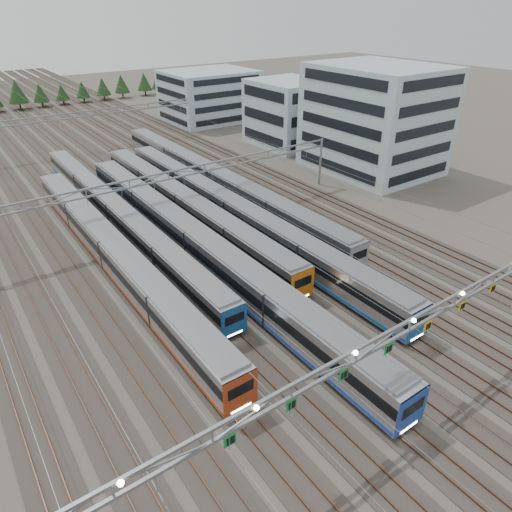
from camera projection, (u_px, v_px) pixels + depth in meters
ground at (395, 397)px, 37.01m from camera, size 400.00×400.00×0.00m
track_bed at (59, 129)px, 107.32m from camera, size 54.00×260.00×5.42m
train_a at (113, 253)px, 53.38m from camera, size 3.10×54.08×4.05m
train_b at (117, 214)px, 63.41m from camera, size 2.84×60.06×3.69m
train_c at (196, 244)px, 55.23m from camera, size 3.19×63.81×4.17m
train_d at (185, 205)px, 65.65m from camera, size 3.10×52.08×4.04m
train_e at (233, 211)px, 63.84m from camera, size 3.04×62.79×3.96m
train_f at (216, 180)px, 74.84m from camera, size 3.11×64.00×4.05m
gantry_near at (410, 329)px, 33.42m from camera, size 56.36×0.61×8.08m
gantry_mid at (169, 182)px, 62.29m from camera, size 56.36×0.36×8.00m
gantry_far at (73, 120)px, 94.26m from camera, size 56.36×0.36×8.00m
depot_bldg_south at (375, 119)px, 82.44m from camera, size 18.00×22.00×18.46m
depot_bldg_mid at (289, 113)px, 98.48m from camera, size 14.00×16.00×13.42m
depot_bldg_north at (210, 96)px, 119.31m from camera, size 22.00×18.00×12.36m
treeline at (31, 93)px, 133.17m from camera, size 100.10×5.60×7.02m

